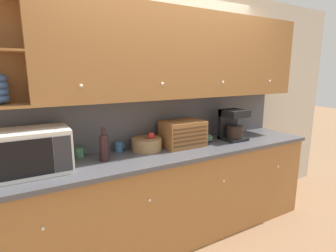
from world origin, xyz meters
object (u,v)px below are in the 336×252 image
Objects in this scene: microwave at (31,151)px; coffee_maker at (232,125)px; fruit_basket at (147,144)px; wine_bottle at (104,146)px; bowl_stack_on_counter at (204,138)px; bread_box at (183,133)px; mug at (119,147)px; mug_blue_second at (80,152)px.

coffee_maker is (2.03, 0.00, 0.00)m from microwave.
wine_bottle is at bearing -166.91° from fruit_basket.
bowl_stack_on_counter is at bearing 5.81° from wine_bottle.
fruit_basket is at bearing 172.88° from bread_box.
fruit_basket is at bearing -18.69° from mug.
coffee_maker is at bearing -5.70° from fruit_basket.
bread_box is (1.40, 0.05, -0.04)m from microwave.
fruit_basket reaches higher than mug.
microwave is 1.60× the size of coffee_maker.
wine_bottle is at bearing -174.19° from bowl_stack_on_counter.
fruit_basket is 0.69× the size of bread_box.
mug is 0.27m from fruit_basket.
fruit_basket is at bearing -178.89° from bowl_stack_on_counter.
wine_bottle is at bearing -135.90° from mug.
microwave is 1.74m from bowl_stack_on_counter.
microwave is 5.96× the size of mug.
coffee_maker is at bearing -4.83° from bread_box.
bread_box is at bearing 3.89° from wine_bottle.
coffee_maker is at bearing -7.34° from mug_blue_second.
wine_bottle is 0.85× the size of coffee_maker.
wine_bottle is 0.85m from bread_box.
bowl_stack_on_counter is at bearing 158.90° from coffee_maker.
coffee_maker is at bearing 0.15° from wine_bottle.
fruit_basket is at bearing 5.82° from microwave.
bowl_stack_on_counter is 0.57× the size of coffee_maker.
microwave reaches higher than mug_blue_second.
fruit_basket is (0.46, 0.11, -0.07)m from wine_bottle.
bread_box reaches higher than mug_blue_second.
bowl_stack_on_counter is (0.98, -0.07, -0.01)m from mug.
mug_blue_second is 0.33× the size of wine_bottle.
fruit_basket is 1.03m from coffee_maker.
bread_box reaches higher than bowl_stack_on_counter.
mug is (0.20, 0.19, -0.09)m from wine_bottle.
coffee_maker is at bearing -21.10° from bowl_stack_on_counter.
bowl_stack_on_counter is (1.73, 0.12, -0.13)m from microwave.
microwave is 0.79m from mug.
coffee_maker reaches higher than mug_blue_second.
bowl_stack_on_counter is (0.72, 0.01, -0.03)m from fruit_basket.
bowl_stack_on_counter is at bearing 3.86° from microwave.
microwave reaches higher than wine_bottle.
microwave is 2.03m from coffee_maker.
microwave reaches higher than fruit_basket.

